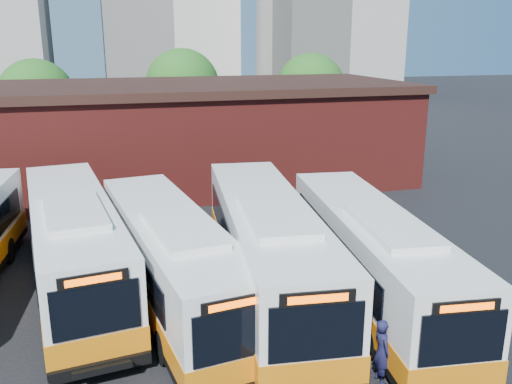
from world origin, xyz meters
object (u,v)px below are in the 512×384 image
object	(u,v)px
bus_mideast	(267,252)
transit_worker	(382,351)
bus_midwest	(172,263)
bus_east	(371,260)
bus_west	(74,247)

from	to	relation	value
bus_mideast	transit_worker	world-z (taller)	bus_mideast
bus_midwest	transit_worker	size ratio (longest dim) A/B	6.88
bus_east	transit_worker	world-z (taller)	bus_east
transit_worker	bus_west	bearing A→B (deg)	44.44
bus_west	bus_east	bearing A→B (deg)	-28.94
bus_east	transit_worker	xyz separation A→B (m)	(-1.92, -4.41, -0.64)
bus_midwest	bus_mideast	distance (m)	3.40
bus_midwest	bus_mideast	xyz separation A→B (m)	(3.39, -0.20, 0.13)
bus_west	bus_mideast	bearing A→B (deg)	-28.22
transit_worker	bus_midwest	bearing A→B (deg)	39.02
bus_east	bus_west	bearing A→B (deg)	165.37
bus_east	transit_worker	bearing A→B (deg)	-106.71
bus_mideast	bus_west	bearing A→B (deg)	165.66
bus_west	bus_midwest	xyz separation A→B (m)	(3.29, -2.33, -0.08)
bus_mideast	transit_worker	distance (m)	6.07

